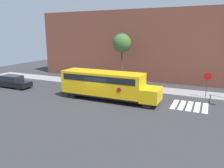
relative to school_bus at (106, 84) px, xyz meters
The scene contains 8 objects.
ground_plane 1.90m from the school_bus, 133.81° to the right, with size 60.00×60.00×0.00m, color #333335.
sidewalk_strip 6.13m from the school_bus, 95.71° to the left, with size 44.00×3.00×0.15m.
building_backdrop 12.86m from the school_bus, 92.72° to the left, with size 32.00×4.00×10.19m.
crosswalk_stripes 8.58m from the school_bus, ahead, with size 3.30×3.20×0.01m.
school_bus is the anchor object (origin of this frame).
parked_car 13.27m from the school_bus, behind, with size 4.79×1.71×1.57m.
stop_sign 10.69m from the school_bus, 26.06° to the left, with size 0.80×0.10×2.85m.
tree_near_sidewalk 9.17m from the school_bus, 100.72° to the left, with size 2.56×2.56×6.83m.
Camera 1 is at (10.35, -19.31, 6.82)m, focal length 35.00 mm.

